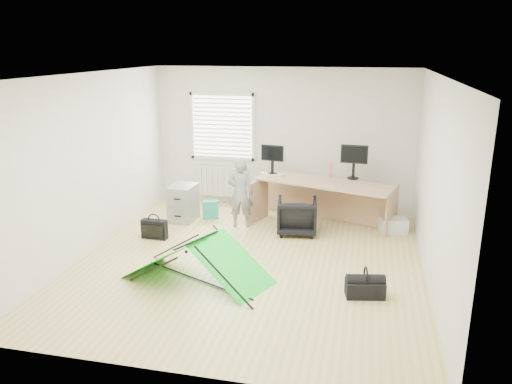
% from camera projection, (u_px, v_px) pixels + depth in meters
% --- Properties ---
extents(ground, '(5.50, 5.50, 0.00)m').
position_uv_depth(ground, '(250.00, 260.00, 7.42)').
color(ground, tan).
rests_on(ground, ground).
extents(back_wall, '(5.00, 0.02, 2.70)m').
position_uv_depth(back_wall, '(283.00, 139.00, 9.62)').
color(back_wall, silver).
rests_on(back_wall, ground).
extents(window, '(1.20, 0.06, 1.20)m').
position_uv_depth(window, '(222.00, 127.00, 9.78)').
color(window, silver).
rests_on(window, back_wall).
extents(radiator, '(1.00, 0.12, 0.60)m').
position_uv_depth(radiator, '(223.00, 181.00, 10.05)').
color(radiator, silver).
rests_on(radiator, back_wall).
extents(desk, '(2.49, 1.41, 0.81)m').
position_uv_depth(desk, '(323.00, 204.00, 8.75)').
color(desk, tan).
rests_on(desk, ground).
extents(filing_cabinet, '(0.44, 0.58, 0.65)m').
position_uv_depth(filing_cabinet, '(183.00, 203.00, 9.08)').
color(filing_cabinet, '#939698').
rests_on(filing_cabinet, ground).
extents(monitor_left, '(0.43, 0.15, 0.40)m').
position_uv_depth(monitor_left, '(272.00, 164.00, 9.10)').
color(monitor_left, black).
rests_on(monitor_left, desk).
extents(monitor_right, '(0.47, 0.14, 0.45)m').
position_uv_depth(monitor_right, '(354.00, 166.00, 8.78)').
color(monitor_right, black).
rests_on(monitor_right, desk).
extents(keyboard, '(0.44, 0.21, 0.02)m').
position_uv_depth(keyboard, '(272.00, 174.00, 9.13)').
color(keyboard, beige).
rests_on(keyboard, desk).
extents(thermos, '(0.08, 0.08, 0.26)m').
position_uv_depth(thermos, '(330.00, 170.00, 8.91)').
color(thermos, '#BC696D').
rests_on(thermos, desk).
extents(office_chair, '(0.73, 0.74, 0.60)m').
position_uv_depth(office_chair, '(297.00, 216.00, 8.45)').
color(office_chair, black).
rests_on(office_chair, ground).
extents(person, '(0.49, 0.36, 1.23)m').
position_uv_depth(person, '(240.00, 193.00, 8.67)').
color(person, slate).
rests_on(person, ground).
extents(kite, '(2.07, 1.54, 0.59)m').
position_uv_depth(kite, '(197.00, 261.00, 6.71)').
color(kite, '#15DF2C').
rests_on(kite, ground).
extents(storage_crate, '(0.50, 0.40, 0.25)m').
position_uv_depth(storage_crate, '(393.00, 225.00, 8.53)').
color(storage_crate, silver).
rests_on(storage_crate, ground).
extents(tote_bag, '(0.31, 0.22, 0.34)m').
position_uv_depth(tote_bag, '(211.00, 210.00, 9.19)').
color(tote_bag, teal).
rests_on(tote_bag, ground).
extents(laptop_bag, '(0.44, 0.15, 0.32)m').
position_uv_depth(laptop_bag, '(154.00, 229.00, 8.23)').
color(laptop_bag, black).
rests_on(laptop_bag, ground).
extents(white_box, '(0.12, 0.12, 0.11)m').
position_uv_depth(white_box, '(237.00, 256.00, 7.45)').
color(white_box, silver).
rests_on(white_box, ground).
extents(duffel_bag, '(0.53, 0.34, 0.21)m').
position_uv_depth(duffel_bag, '(365.00, 289.00, 6.33)').
color(duffel_bag, black).
rests_on(duffel_bag, ground).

